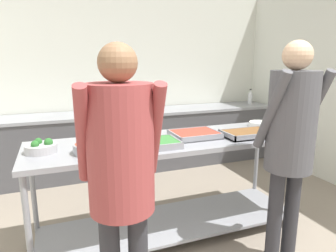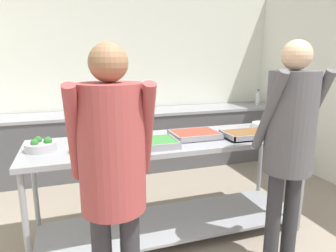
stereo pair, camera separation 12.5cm
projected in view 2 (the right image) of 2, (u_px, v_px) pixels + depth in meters
name	position (u px, v px, depth m)	size (l,w,h in m)	color
wall_rear	(135.00, 79.00, 4.65)	(4.68, 0.06, 2.65)	silver
back_counter	(141.00, 140.00, 4.50)	(4.52, 0.65, 0.88)	#4C4C51
serving_counter	(171.00, 171.00, 2.71)	(2.47, 0.75, 0.93)	gray
broccoli_bowl	(41.00, 146.00, 2.31)	(0.23, 0.23, 0.11)	#B2B2B7
sauce_pan	(89.00, 147.00, 2.29)	(0.41, 0.27, 0.07)	gray
serving_tray_greens	(149.00, 144.00, 2.41)	(0.45, 0.30, 0.05)	gray
serving_tray_vegetables	(195.00, 135.00, 2.70)	(0.41, 0.33, 0.05)	gray
serving_tray_roast	(249.00, 135.00, 2.71)	(0.45, 0.28, 0.05)	gray
plate_stack	(264.00, 125.00, 3.11)	(0.24, 0.24, 0.05)	white
guest_serving_left	(289.00, 134.00, 2.17)	(0.45, 0.35, 1.75)	#2D2D33
guest_serving_right	(113.00, 163.00, 1.67)	(0.49, 0.37, 1.71)	#2D2D33
water_bottle	(258.00, 98.00, 5.00)	(0.07, 0.07, 0.25)	silver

